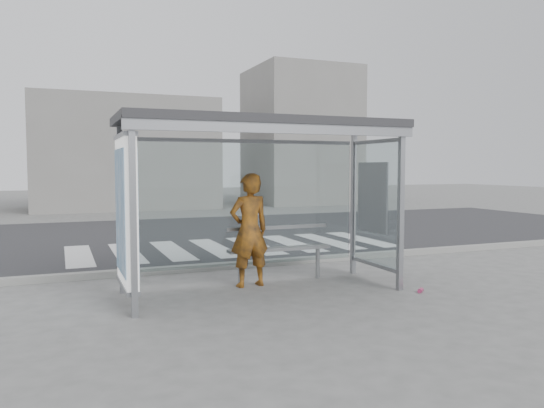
{
  "coord_description": "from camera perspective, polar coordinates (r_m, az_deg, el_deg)",
  "views": [
    {
      "loc": [
        -2.85,
        -7.46,
        1.9
      ],
      "look_at": [
        0.24,
        0.2,
        1.32
      ],
      "focal_mm": 35.0,
      "sensor_mm": 36.0,
      "label": 1
    }
  ],
  "objects": [
    {
      "name": "road",
      "position": [
        14.86,
        -10.71,
        -3.41
      ],
      "size": [
        30.0,
        10.0,
        0.01
      ],
      "primitive_type": "cube",
      "color": "#2B2B2E",
      "rests_on": "ground"
    },
    {
      "name": "building_right",
      "position": [
        28.13,
        3.05,
        7.25
      ],
      "size": [
        5.0,
        5.0,
        7.0
      ],
      "primitive_type": "cube",
      "color": "gray",
      "rests_on": "ground"
    },
    {
      "name": "crosswalk",
      "position": [
        12.71,
        -4.06,
        -4.61
      ],
      "size": [
        7.55,
        3.0,
        0.0
      ],
      "color": "silver",
      "rests_on": "ground"
    },
    {
      "name": "building_center",
      "position": [
        25.63,
        -15.6,
        5.19
      ],
      "size": [
        8.0,
        5.0,
        5.0
      ],
      "primitive_type": "cube",
      "color": "gray",
      "rests_on": "ground"
    },
    {
      "name": "person",
      "position": [
        8.42,
        -2.46,
        -2.83
      ],
      "size": [
        0.7,
        0.5,
        1.8
      ],
      "primitive_type": "imported",
      "rotation": [
        0.0,
        0.0,
        3.24
      ],
      "color": "red",
      "rests_on": "ground"
    },
    {
      "name": "soda_can",
      "position": [
        8.44,
        15.68,
        -8.94
      ],
      "size": [
        0.14,
        0.13,
        0.07
      ],
      "primitive_type": "cylinder",
      "rotation": [
        0.0,
        1.57,
        0.67
      ],
      "color": "#E44380",
      "rests_on": "ground"
    },
    {
      "name": "bench",
      "position": [
        8.83,
        0.85,
        -4.82
      ],
      "size": [
        1.79,
        0.22,
        0.93
      ],
      "color": "slate",
      "rests_on": "ground"
    },
    {
      "name": "bus_shelter",
      "position": [
        7.92,
        -3.71,
        4.58
      ],
      "size": [
        4.25,
        1.65,
        2.62
      ],
      "color": "gray",
      "rests_on": "ground"
    },
    {
      "name": "ground",
      "position": [
        8.21,
        -1.02,
        -9.4
      ],
      "size": [
        80.0,
        80.0,
        0.0
      ],
      "primitive_type": "plane",
      "color": "#61615E",
      "rests_on": "ground"
    },
    {
      "name": "curb",
      "position": [
        10.0,
        -5.03,
        -6.63
      ],
      "size": [
        30.0,
        0.18,
        0.12
      ],
      "primitive_type": "cube",
      "color": "gray",
      "rests_on": "ground"
    }
  ]
}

